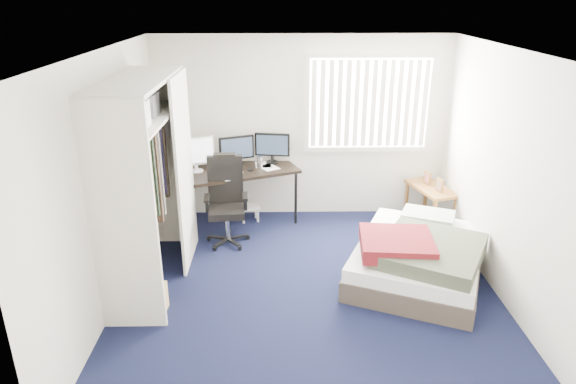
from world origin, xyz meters
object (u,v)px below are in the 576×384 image
(nightstand, at_px, (431,192))
(bed, at_px, (419,256))
(desk, at_px, (236,167))
(office_chair, at_px, (227,209))

(nightstand, bearing_deg, bed, -109.87)
(nightstand, relative_size, bed, 0.40)
(desk, distance_m, nightstand, 2.66)
(desk, bearing_deg, nightstand, -1.93)
(desk, relative_size, office_chair, 1.55)
(office_chair, relative_size, bed, 0.53)
(office_chair, distance_m, bed, 2.42)
(desk, relative_size, nightstand, 2.03)
(desk, height_order, office_chair, desk)
(nightstand, bearing_deg, desk, 178.07)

